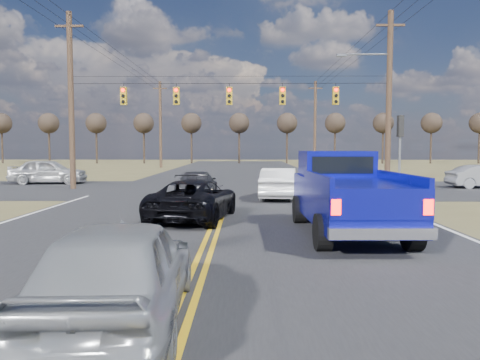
{
  "coord_description": "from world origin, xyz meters",
  "views": [
    {
      "loc": [
        0.91,
        -8.67,
        2.43
      ],
      "look_at": [
        0.76,
        4.38,
        1.5
      ],
      "focal_mm": 35.0,
      "sensor_mm": 36.0,
      "label": 1
    }
  ],
  "objects_px": {
    "white_car_queue": "(279,183)",
    "dgrey_car_queue": "(197,184)",
    "black_suv": "(194,200)",
    "pickup_truck": "(346,194)",
    "silver_suv": "(120,270)",
    "cross_car_west": "(48,171)"
  },
  "relations": [
    {
      "from": "white_car_queue",
      "to": "dgrey_car_queue",
      "type": "height_order",
      "value": "white_car_queue"
    },
    {
      "from": "black_suv",
      "to": "dgrey_car_queue",
      "type": "height_order",
      "value": "black_suv"
    },
    {
      "from": "white_car_queue",
      "to": "pickup_truck",
      "type": "bearing_deg",
      "value": 105.43
    },
    {
      "from": "pickup_truck",
      "to": "silver_suv",
      "type": "height_order",
      "value": "pickup_truck"
    },
    {
      "from": "white_car_queue",
      "to": "dgrey_car_queue",
      "type": "bearing_deg",
      "value": -0.42
    },
    {
      "from": "pickup_truck",
      "to": "silver_suv",
      "type": "relative_size",
      "value": 1.39
    },
    {
      "from": "black_suv",
      "to": "white_car_queue",
      "type": "height_order",
      "value": "white_car_queue"
    },
    {
      "from": "black_suv",
      "to": "cross_car_west",
      "type": "xyz_separation_m",
      "value": [
        -11.18,
        14.9,
        0.15
      ]
    },
    {
      "from": "silver_suv",
      "to": "dgrey_car_queue",
      "type": "bearing_deg",
      "value": -91.02
    },
    {
      "from": "silver_suv",
      "to": "cross_car_west",
      "type": "xyz_separation_m",
      "value": [
        -11.18,
        24.14,
        0.07
      ]
    },
    {
      "from": "silver_suv",
      "to": "white_car_queue",
      "type": "distance_m",
      "value": 15.96
    },
    {
      "from": "pickup_truck",
      "to": "silver_suv",
      "type": "xyz_separation_m",
      "value": [
        -4.52,
        -6.78,
        -0.36
      ]
    },
    {
      "from": "silver_suv",
      "to": "dgrey_car_queue",
      "type": "relative_size",
      "value": 1.02
    },
    {
      "from": "pickup_truck",
      "to": "black_suv",
      "type": "bearing_deg",
      "value": 150.16
    },
    {
      "from": "black_suv",
      "to": "white_car_queue",
      "type": "xyz_separation_m",
      "value": [
        3.29,
        6.37,
        0.05
      ]
    },
    {
      "from": "silver_suv",
      "to": "white_car_queue",
      "type": "height_order",
      "value": "silver_suv"
    },
    {
      "from": "black_suv",
      "to": "white_car_queue",
      "type": "bearing_deg",
      "value": -108.9
    },
    {
      "from": "silver_suv",
      "to": "cross_car_west",
      "type": "height_order",
      "value": "cross_car_west"
    },
    {
      "from": "pickup_truck",
      "to": "black_suv",
      "type": "height_order",
      "value": "pickup_truck"
    },
    {
      "from": "white_car_queue",
      "to": "dgrey_car_queue",
      "type": "xyz_separation_m",
      "value": [
        -3.9,
        0.54,
        -0.09
      ]
    },
    {
      "from": "black_suv",
      "to": "cross_car_west",
      "type": "bearing_deg",
      "value": -44.74
    },
    {
      "from": "dgrey_car_queue",
      "to": "pickup_truck",
      "type": "bearing_deg",
      "value": 118.66
    }
  ]
}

